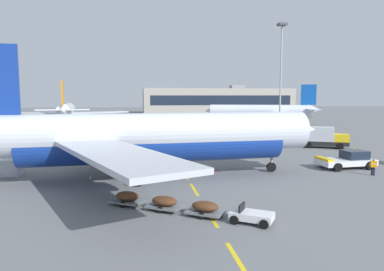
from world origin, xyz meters
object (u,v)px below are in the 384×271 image
Objects in this scene: airliner_mid_left at (67,112)px; ground_crew_worker at (373,166)px; airliner_foreground at (150,137)px; uld_cargo_container at (12,168)px; airliner_far_center at (262,112)px; apron_light_mast_far at (281,64)px; baggage_train at (185,205)px; pushback_tug at (347,160)px; catering_truck at (322,137)px.

ground_crew_worker is (41.36, -67.31, -2.71)m from airliner_mid_left.
airliner_foreground is 22.08m from ground_crew_worker.
airliner_foreground reaches higher than uld_cargo_container.
airliner_foreground is 66.20m from airliner_far_center.
apron_light_mast_far is at bearing 54.13° from airliner_foreground.
baggage_train is (21.46, -75.91, -3.11)m from airliner_mid_left.
airliner_foreground is at bearing -12.75° from uld_cargo_container.
airliner_far_center is (51.46, -7.06, -0.16)m from airliner_mid_left.
airliner_foreground is 1.08× the size of airliner_mid_left.
airliner_foreground is at bearing -175.85° from pushback_tug.
airliner_foreground reaches higher than airliner_far_center.
apron_light_mast_far is at bearing 79.34° from ground_crew_worker.
apron_light_mast_far is (8.62, 39.92, 13.73)m from pushback_tug.
airliner_far_center reaches higher than catering_truck.
airliner_foreground is 21.11× the size of ground_crew_worker.
pushback_tug is (21.36, 1.55, -3.05)m from airliner_foreground.
airliner_mid_left is at bearing 122.81° from pushback_tug.
airliner_mid_left is 4.38× the size of catering_truck.
airliner_foreground reaches higher than airliner_mid_left.
ground_crew_worker is (-10.10, -60.25, -2.55)m from airliner_far_center.
baggage_train is at bearing -42.19° from uld_cargo_container.
pushback_tug is at bearing 96.04° from ground_crew_worker.
airliner_foreground is at bearing 174.17° from ground_crew_worker.
airliner_far_center is 2.86× the size of baggage_train.
airliner_mid_left is 78.95m from baggage_train.
airliner_foreground is 11.50m from baggage_train.
pushback_tug is 23.10m from baggage_train.
catering_truck is at bearing 75.77° from ground_crew_worker.
airliner_foreground is 5.63× the size of pushback_tug.
airliner_foreground is 14.12m from uld_cargo_container.
apron_light_mast_far is (8.23, 43.69, 13.70)m from ground_crew_worker.
airliner_far_center is 61.14m from ground_crew_worker.
baggage_train is at bearing -132.12° from catering_truck.
pushback_tug reaches higher than baggage_train.
ground_crew_worker is at bearing 23.37° from baggage_train.
airliner_mid_left is at bearing 121.57° from ground_crew_worker.
pushback_tug is at bearing -2.45° from uld_cargo_container.
airliner_far_center is 18.34× the size of ground_crew_worker.
baggage_train is 6.40× the size of ground_crew_worker.
pushback_tug is 0.20× the size of airliner_far_center.
catering_truck reaches higher than baggage_train.
airliner_mid_left is (-40.96, 63.54, 2.75)m from pushback_tug.
pushback_tug is at bearing 4.15° from airliner_foreground.
baggage_train is 20.64m from uld_cargo_container.
baggage_train is (1.86, -10.82, -3.42)m from airliner_foreground.
pushback_tug is 57.50m from airliner_far_center.
pushback_tug is 3.75× the size of ground_crew_worker.
airliner_far_center reaches higher than baggage_train.
catering_truck is 28.43m from apron_light_mast_far.
apron_light_mast_far is at bearing -96.47° from airliner_far_center.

